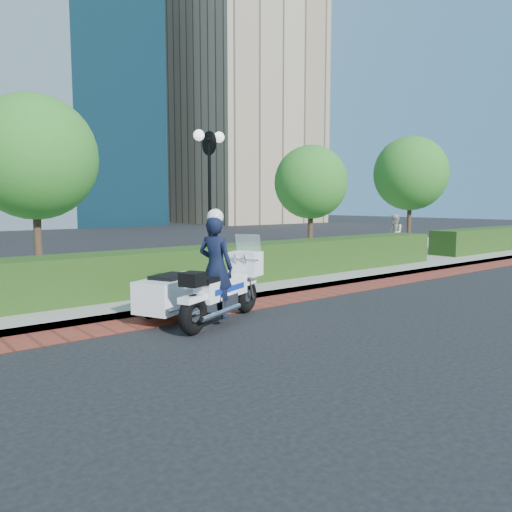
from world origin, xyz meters
TOP-DOWN VIEW (x-y plane):
  - ground at (0.00, 0.00)m, footprint 120.00×120.00m
  - brick_strip at (0.00, 1.50)m, footprint 60.00×1.00m
  - sidewalk at (0.00, 6.00)m, footprint 60.00×8.00m
  - hedge_main at (0.00, 3.60)m, footprint 18.00×1.20m
  - hedge_far at (16.00, 3.60)m, footprint 10.00×1.20m
  - lamppost at (1.00, 5.20)m, footprint 1.02×0.70m
  - tree_b at (-3.50, 6.50)m, footprint 3.20×3.20m
  - tree_c at (6.50, 6.50)m, footprint 2.80×2.80m
  - tree_d at (13.00, 6.50)m, footprint 3.40×3.40m
  - tower_right at (28.00, 38.00)m, footprint 14.00×12.00m
  - police_motorcycle at (-2.12, 0.83)m, footprint 2.77×2.11m
  - pedestrian at (10.48, 5.49)m, footprint 1.01×0.99m

SIDE VIEW (x-z plane):
  - ground at x=0.00m, z-range 0.00..0.00m
  - brick_strip at x=0.00m, z-range 0.00..0.01m
  - sidewalk at x=0.00m, z-range 0.00..0.15m
  - hedge_main at x=0.00m, z-range 0.15..1.15m
  - hedge_far at x=16.00m, z-range 0.15..1.15m
  - police_motorcycle at x=-2.12m, z-range -0.34..1.83m
  - pedestrian at x=10.48m, z-range 0.15..1.79m
  - lamppost at x=1.00m, z-range 0.85..5.06m
  - tree_c at x=6.50m, z-range 0.90..5.20m
  - tree_b at x=-3.50m, z-range 0.99..5.88m
  - tree_d at x=13.00m, z-range 1.03..6.19m
  - tower_right at x=28.00m, z-range 0.00..28.00m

